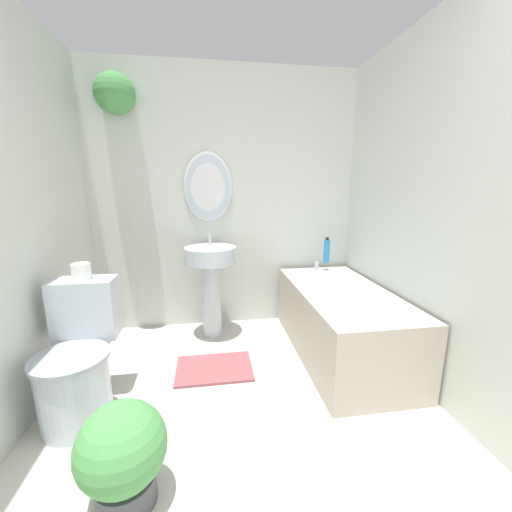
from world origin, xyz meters
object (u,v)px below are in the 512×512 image
at_px(pedestal_sink, 211,273).
at_px(shampoo_bottle, 327,251).
at_px(toilet, 79,362).
at_px(potted_plant, 123,453).
at_px(bathtub, 341,321).
at_px(toilet_paper_roll, 81,271).

xyz_separation_m(pedestal_sink, shampoo_bottle, (1.11, 0.10, 0.15)).
height_order(toilet, shampoo_bottle, shampoo_bottle).
distance_m(toilet, potted_plant, 0.75).
relative_size(toilet, potted_plant, 1.67).
bearing_deg(potted_plant, pedestal_sink, 75.61).
bearing_deg(potted_plant, shampoo_bottle, 47.52).
relative_size(toilet, pedestal_sink, 0.84).
xyz_separation_m(bathtub, toilet_paper_roll, (-1.81, -0.22, 0.55)).
bearing_deg(shampoo_bottle, pedestal_sink, -174.78).
bearing_deg(shampoo_bottle, toilet, -151.94).
relative_size(bathtub, shampoo_bottle, 5.83).
bearing_deg(toilet_paper_roll, potted_plant, -64.48).
xyz_separation_m(bathtub, potted_plant, (-1.42, -1.05, -0.03)).
distance_m(bathtub, shampoo_bottle, 0.75).
bearing_deg(pedestal_sink, potted_plant, -104.39).
bearing_deg(shampoo_bottle, potted_plant, -132.48).
distance_m(toilet, bathtub, 1.86).
xyz_separation_m(toilet, potted_plant, (0.40, -0.63, -0.08)).
relative_size(shampoo_bottle, toilet_paper_roll, 2.22).
distance_m(pedestal_sink, bathtub, 1.18).
xyz_separation_m(toilet, toilet_paper_roll, (0.00, 0.20, 0.50)).
bearing_deg(bathtub, pedestal_sink, 154.17).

